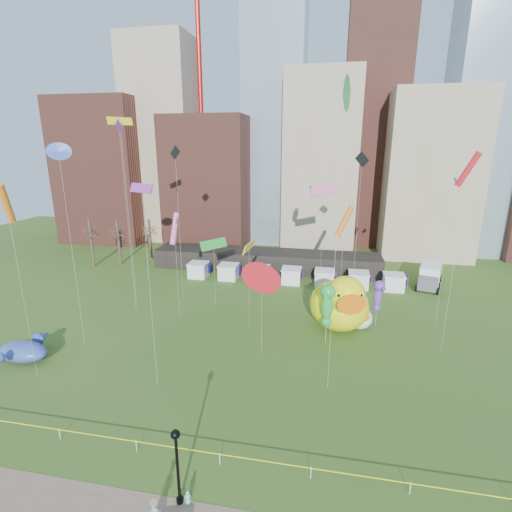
% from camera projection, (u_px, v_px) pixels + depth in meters
% --- Properties ---
extents(ground, '(160.00, 160.00, 0.00)m').
position_uv_depth(ground, '(220.00, 464.00, 25.65)').
color(ground, '#31571B').
rests_on(ground, ground).
extents(skyline, '(101.00, 23.00, 68.00)m').
position_uv_depth(skyline, '(313.00, 140.00, 76.90)').
color(skyline, brown).
rests_on(skyline, ground).
extents(crane_left, '(23.00, 1.00, 76.00)m').
position_uv_depth(crane_left, '(202.00, 8.00, 76.91)').
color(crane_left, red).
rests_on(crane_left, ground).
extents(pavilion, '(38.00, 6.00, 3.20)m').
position_uv_depth(pavilion, '(266.00, 260.00, 65.56)').
color(pavilion, black).
rests_on(pavilion, ground).
extents(vendor_tents, '(33.24, 2.80, 2.40)m').
position_uv_depth(vendor_tents, '(292.00, 276.00, 59.11)').
color(vendor_tents, white).
rests_on(vendor_tents, ground).
extents(bare_trees, '(8.44, 6.44, 8.50)m').
position_uv_depth(bare_trees, '(120.00, 242.00, 68.32)').
color(bare_trees, '#382B21').
rests_on(bare_trees, ground).
extents(caution_tape, '(50.00, 0.06, 0.90)m').
position_uv_depth(caution_tape, '(220.00, 456.00, 25.46)').
color(caution_tape, white).
rests_on(caution_tape, ground).
extents(big_duck, '(8.29, 9.88, 7.07)m').
position_uv_depth(big_duck, '(340.00, 303.00, 43.65)').
color(big_duck, '#F7F90C').
rests_on(big_duck, ground).
extents(small_duck, '(3.48, 4.40, 3.24)m').
position_uv_depth(small_duck, '(359.00, 316.00, 44.33)').
color(small_duck, white).
rests_on(small_duck, ground).
extents(seahorse_green, '(1.77, 2.12, 6.78)m').
position_uv_depth(seahorse_green, '(327.00, 302.00, 39.89)').
color(seahorse_green, silver).
rests_on(seahorse_green, ground).
extents(seahorse_purple, '(1.67, 1.85, 5.68)m').
position_uv_depth(seahorse_purple, '(378.00, 293.00, 44.14)').
color(seahorse_purple, silver).
rests_on(seahorse_purple, ground).
extents(whale_inflatable, '(5.20, 6.60, 2.26)m').
position_uv_depth(whale_inflatable, '(24.00, 350.00, 37.90)').
color(whale_inflatable, '#3E3590').
rests_on(whale_inflatable, ground).
extents(lamppost, '(0.55, 0.55, 5.25)m').
position_uv_depth(lamppost, '(177.00, 458.00, 22.03)').
color(lamppost, black).
rests_on(lamppost, footpath).
extents(box_truck, '(4.83, 7.98, 3.19)m').
position_uv_depth(box_truck, '(430.00, 275.00, 58.12)').
color(box_truck, white).
rests_on(box_truck, ground).
extents(toddler, '(0.34, 0.27, 0.89)m').
position_uv_depth(toddler, '(188.00, 497.00, 22.69)').
color(toddler, white).
rests_on(toddler, footpath).
extents(kite_0, '(2.98, 1.61, 9.77)m').
position_uv_depth(kite_0, '(262.00, 277.00, 37.08)').
color(kite_0, silver).
rests_on(kite_0, ground).
extents(kite_1, '(0.72, 2.22, 12.90)m').
position_uv_depth(kite_1, '(175.00, 229.00, 45.20)').
color(kite_1, silver).
rests_on(kite_1, ground).
extents(kite_2, '(1.67, 0.79, 19.84)m').
position_uv_depth(kite_2, '(362.00, 167.00, 43.84)').
color(kite_2, silver).
rests_on(kite_2, ground).
extents(kite_3, '(0.70, 2.45, 25.18)m').
position_uv_depth(kite_3, '(345.00, 94.00, 27.06)').
color(kite_3, silver).
rests_on(kite_3, ground).
extents(kite_4, '(0.79, 3.47, 10.35)m').
position_uv_depth(kite_4, '(249.00, 247.00, 41.99)').
color(kite_4, silver).
rests_on(kite_4, ground).
extents(kite_5, '(0.57, 1.76, 17.14)m').
position_uv_depth(kite_5, '(455.00, 183.00, 41.05)').
color(kite_5, silver).
rests_on(kite_5, ground).
extents(kite_6, '(2.60, 1.57, 12.85)m').
position_uv_depth(kite_6, '(344.00, 222.00, 51.14)').
color(kite_6, silver).
rests_on(kite_6, ground).
extents(kite_7, '(0.09, 1.61, 23.42)m').
position_uv_depth(kite_7, '(120.00, 139.00, 44.26)').
color(kite_7, silver).
rests_on(kite_7, ground).
extents(kite_8, '(1.96, 1.29, 20.00)m').
position_uv_depth(kite_8, '(468.00, 170.00, 34.63)').
color(kite_8, silver).
rests_on(kite_8, ground).
extents(kite_9, '(3.76, 2.72, 15.48)m').
position_uv_depth(kite_9, '(324.00, 191.00, 49.67)').
color(kite_9, silver).
rests_on(kite_9, ground).
extents(kite_10, '(1.65, 0.76, 20.50)m').
position_uv_depth(kite_10, '(176.00, 160.00, 47.92)').
color(kite_10, silver).
rests_on(kite_10, ground).
extents(kite_11, '(2.75, 3.56, 8.96)m').
position_uv_depth(kite_11, '(214.00, 244.00, 48.93)').
color(kite_11, silver).
rests_on(kite_11, ground).
extents(kite_12, '(2.15, 2.61, 23.61)m').
position_uv_depth(kite_12, '(120.00, 123.00, 44.62)').
color(kite_12, silver).
rests_on(kite_12, ground).
extents(kite_13, '(1.60, 0.59, 20.73)m').
position_uv_depth(kite_13, '(59.00, 152.00, 35.44)').
color(kite_13, silver).
rests_on(kite_13, ground).
extents(kite_14, '(1.44, 2.06, 17.66)m').
position_uv_depth(kite_14, '(6.00, 204.00, 31.09)').
color(kite_14, silver).
rests_on(kite_14, ground).
extents(kite_15, '(2.27, 1.19, 17.68)m').
position_uv_depth(kite_15, '(142.00, 191.00, 29.33)').
color(kite_15, silver).
rests_on(kite_15, ground).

